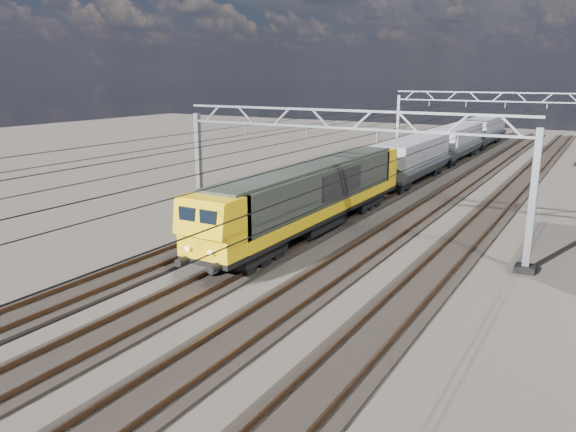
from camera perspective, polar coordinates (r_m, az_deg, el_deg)
The scene contains 12 objects.
ground at distance 27.26m, azimuth 1.52°, elevation -4.72°, with size 160.00×160.00×0.00m, color black.
track_outer_west at distance 30.43m, azimuth -8.44°, elevation -2.71°, with size 2.60×140.00×0.30m.
track_loco at distance 28.20m, azimuth -2.05°, elevation -3.92°, with size 2.60×140.00×0.30m.
track_inner_east at distance 26.39m, azimuth 5.35°, elevation -5.26°, with size 2.60×140.00×0.30m.
track_outer_east at distance 25.08m, azimuth 13.71°, elevation -6.66°, with size 2.60×140.00×0.30m.
catenary_gantry_mid at distance 29.78m, azimuth 5.29°, elevation 4.60°, with size 19.90×0.90×7.11m.
catenary_gantry_far at distance 64.04m, azimuth 19.26°, elevation 8.95°, with size 19.90×0.90×7.11m.
overhead_wires at distance 33.18m, azimuth 8.33°, elevation 8.70°, with size 12.03×140.00×0.53m.
locomotive at distance 31.67m, azimuth 2.58°, elevation 2.31°, with size 2.76×21.10×3.62m.
hopper_wagon_lead at distance 47.85m, azimuth 12.55°, elevation 5.89°, with size 3.38×13.00×3.25m.
hopper_wagon_mid at distance 61.43m, azimuth 16.69°, elevation 7.39°, with size 3.38×13.00×3.25m.
hopper_wagon_third at distance 75.24m, azimuth 19.33°, elevation 8.32°, with size 3.38×13.00×3.25m.
Camera 1 is at (12.37, -22.64, 8.79)m, focal length 35.00 mm.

